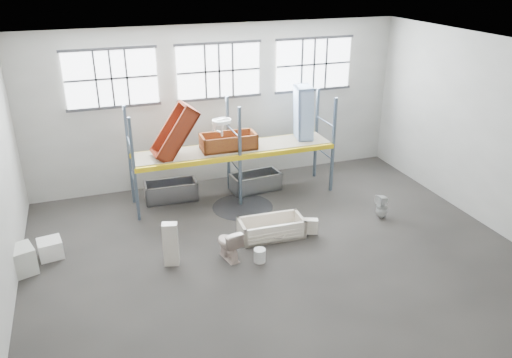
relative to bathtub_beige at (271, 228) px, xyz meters
name	(u,v)px	position (x,y,z in m)	size (l,w,h in m)	color
floor	(276,254)	(-0.19, -0.82, -0.30)	(12.00, 10.00, 0.10)	#45403C
ceiling	(280,47)	(-0.19, -0.82, 4.80)	(12.00, 10.00, 0.10)	silver
wall_back	(219,105)	(-0.19, 4.23, 2.25)	(12.00, 0.10, 5.00)	#A09E95
wall_front	(406,281)	(-0.19, -5.87, 2.25)	(12.00, 0.10, 5.00)	#A19E96
wall_right	(488,132)	(5.86, -0.82, 2.25)	(0.10, 10.00, 5.00)	#9D9A91
window_left	(111,78)	(-3.39, 4.12, 3.35)	(2.60, 0.04, 1.60)	white
window_mid	(219,71)	(-0.19, 4.12, 3.35)	(2.60, 0.04, 1.60)	white
window_right	(314,64)	(3.01, 4.12, 3.35)	(2.60, 0.04, 1.60)	white
rack_upright_la	(134,171)	(-3.19, 2.08, 1.25)	(0.08, 0.08, 3.00)	slate
rack_upright_lb	(129,156)	(-3.19, 3.28, 1.25)	(0.08, 0.08, 3.00)	slate
rack_upright_ma	(240,157)	(-0.19, 2.08, 1.25)	(0.08, 0.08, 3.00)	slate
rack_upright_mb	(228,144)	(-0.19, 3.28, 1.25)	(0.08, 0.08, 3.00)	slate
rack_upright_ra	(333,146)	(2.81, 2.08, 1.25)	(0.08, 0.08, 3.00)	slate
rack_upright_rb	(316,134)	(2.81, 3.28, 1.25)	(0.08, 0.08, 3.00)	slate
rack_beam_front	(240,157)	(-0.19, 2.08, 1.25)	(6.00, 0.10, 0.14)	yellow
rack_beam_back	(228,144)	(-0.19, 3.28, 1.25)	(6.00, 0.10, 0.14)	yellow
shelf_deck	(234,148)	(-0.19, 2.68, 1.33)	(5.90, 1.10, 0.03)	gray
wet_patch	(243,207)	(-0.19, 1.88, -0.25)	(1.80, 1.80, 0.00)	black
bathtub_beige	(271,228)	(0.00, 0.00, 0.00)	(1.69, 0.80, 0.50)	beige
cistern_spare	(310,226)	(0.97, -0.30, 0.03)	(0.42, 0.20, 0.40)	beige
sink_in_tub	(278,236)	(0.06, -0.31, -0.09)	(0.42, 0.42, 0.14)	#F4E0D2
toilet_beige	(229,244)	(-1.36, -0.66, 0.16)	(0.45, 0.79, 0.81)	beige
cistern_tall	(171,244)	(-2.73, -0.45, 0.30)	(0.35, 0.23, 1.10)	beige
toilet_white	(382,207)	(3.32, -0.06, 0.10)	(0.32, 0.32, 0.70)	silver
steel_tub_left	(171,191)	(-2.08, 3.09, 0.03)	(1.55, 0.72, 0.57)	#96979E
steel_tub_right	(256,182)	(0.57, 2.89, 0.03)	(1.54, 0.72, 0.56)	#A8ADB1
rust_tub_flat	(228,141)	(-0.36, 2.65, 1.57)	(1.63, 0.76, 0.46)	brown
rust_tub_tilted	(175,132)	(-1.93, 2.59, 2.05)	(1.69, 0.79, 0.47)	maroon
sink_on_shelf	(222,135)	(-0.59, 2.49, 1.85)	(0.58, 0.45, 0.52)	white
blue_tub_upright	(303,113)	(2.12, 2.84, 2.15)	(1.68, 0.79, 0.47)	#94B1E0
bucket	(260,255)	(-0.70, -1.05, -0.08)	(0.29, 0.29, 0.34)	silver
carton_near	(17,261)	(-6.18, 0.35, 0.07)	(0.75, 0.64, 0.64)	silver
carton_far	(50,248)	(-5.48, 0.87, -0.02)	(0.55, 0.55, 0.46)	white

